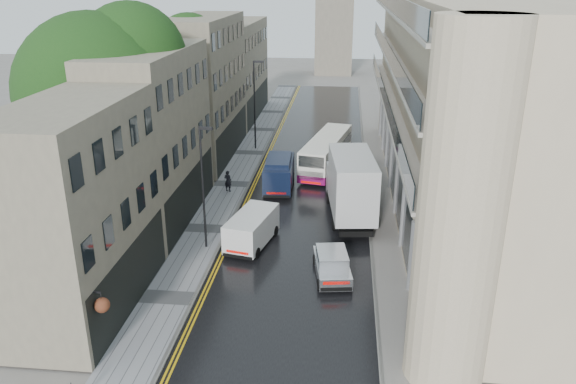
% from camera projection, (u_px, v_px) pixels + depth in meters
% --- Properties ---
extents(road, '(9.00, 85.00, 0.02)m').
position_uv_depth(road, '(307.00, 188.00, 43.11)').
color(road, black).
rests_on(road, ground).
extents(left_sidewalk, '(2.70, 85.00, 0.12)m').
position_uv_depth(left_sidewalk, '(232.00, 184.00, 43.65)').
color(left_sidewalk, gray).
rests_on(left_sidewalk, ground).
extents(right_sidewalk, '(1.80, 85.00, 0.12)m').
position_uv_depth(right_sidewalk, '(378.00, 190.00, 42.58)').
color(right_sidewalk, slate).
rests_on(right_sidewalk, ground).
extents(old_shop_row, '(4.50, 56.00, 12.00)m').
position_uv_depth(old_shop_row, '(191.00, 101.00, 44.17)').
color(old_shop_row, gray).
rests_on(old_shop_row, ground).
extents(modern_block, '(8.00, 40.00, 14.00)m').
position_uv_depth(modern_block, '(458.00, 105.00, 38.22)').
color(modern_block, tan).
rests_on(modern_block, ground).
extents(tree_near, '(10.56, 10.56, 13.89)m').
position_uv_depth(tree_near, '(100.00, 119.00, 34.84)').
color(tree_near, black).
rests_on(tree_near, ground).
extents(tree_far, '(9.24, 9.24, 12.46)m').
position_uv_depth(tree_far, '(168.00, 90.00, 47.13)').
color(tree_far, black).
rests_on(tree_far, ground).
extents(cream_bus, '(4.17, 10.08, 2.68)m').
position_uv_depth(cream_bus, '(306.00, 161.00, 44.88)').
color(cream_bus, white).
rests_on(cream_bus, road).
extents(white_lorry, '(3.55, 8.90, 4.55)m').
position_uv_depth(white_lorry, '(335.00, 197.00, 35.16)').
color(white_lorry, silver).
rests_on(white_lorry, road).
extents(silver_hatchback, '(2.25, 4.11, 1.46)m').
position_uv_depth(silver_hatchback, '(320.00, 277.00, 28.88)').
color(silver_hatchback, '#B7B8BD').
rests_on(silver_hatchback, road).
extents(white_van, '(2.86, 4.83, 2.04)m').
position_uv_depth(white_van, '(227.00, 238.00, 32.47)').
color(white_van, white).
rests_on(white_van, road).
extents(navy_van, '(2.23, 5.18, 2.61)m').
position_uv_depth(navy_van, '(264.00, 180.00, 40.97)').
color(navy_van, black).
rests_on(navy_van, road).
extents(pedestrian, '(0.68, 0.55, 1.62)m').
position_uv_depth(pedestrian, '(228.00, 181.00, 41.83)').
color(pedestrian, black).
rests_on(pedestrian, left_sidewalk).
extents(lamp_post_near, '(0.84, 0.28, 7.33)m').
position_uv_depth(lamp_post_near, '(203.00, 189.00, 32.19)').
color(lamp_post_near, black).
rests_on(lamp_post_near, left_sidewalk).
extents(lamp_post_far, '(0.92, 0.30, 8.04)m').
position_uv_depth(lamp_post_far, '(255.00, 106.00, 51.12)').
color(lamp_post_far, black).
rests_on(lamp_post_far, left_sidewalk).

